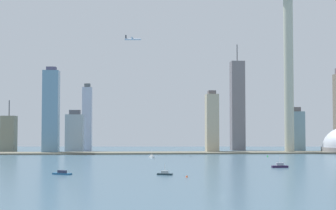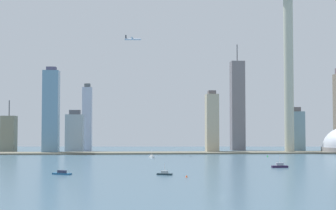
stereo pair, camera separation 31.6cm
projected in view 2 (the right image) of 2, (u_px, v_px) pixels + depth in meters
The scene contains 17 objects.
ground_plane at pixel (223, 195), 275.44m from camera, with size 6000.00×6000.00×0.00m, color #425F73.
waterfront_pier at pixel (169, 153), 723.79m from camera, with size 696.92×46.67×2.08m, color #686555.
observation_tower at pixel (288, 44), 744.99m from camera, with size 35.99×35.99×348.98m.
skyscraper_0 at pixel (51, 111), 730.13m from camera, with size 22.84×20.03×126.23m.
skyscraper_2 at pixel (9, 134), 771.45m from camera, with size 20.60×25.23×79.72m.
skyscraper_3 at pixel (295, 131), 778.43m from camera, with size 24.97×22.83×69.37m.
skyscraper_4 at pixel (237, 106), 834.90m from camera, with size 22.24×21.85×176.74m.
skyscraper_6 at pixel (87, 118), 802.18m from camera, with size 15.32×13.75×108.15m.
skyscraper_7 at pixel (75, 132), 768.39m from camera, with size 27.27×20.69×64.55m.
skyscraper_8 at pixel (212, 123), 749.72m from camera, with size 18.27×24.42×93.04m.
boat_0 at pixel (152, 157), 612.95m from camera, with size 6.61×8.91×10.63m.
boat_1 at pixel (280, 166), 466.47m from camera, with size 14.90×4.84×10.15m.
boat_2 at pixel (165, 173), 394.12m from camera, with size 12.55×7.92×9.00m.
boat_4 at pixel (62, 173), 397.22m from camera, with size 16.20×10.93×3.48m.
channel_buoy_0 at pixel (268, 156), 642.83m from camera, with size 1.90×1.90×2.23m, color green.
channel_buoy_1 at pixel (187, 176), 375.48m from camera, with size 1.93×1.93×1.74m, color #E54C19.
airplane at pixel (133, 39), 709.01m from camera, with size 23.70×23.81×7.55m.
Camera 2 is at (-47.59, -274.97, 36.99)m, focal length 53.61 mm.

